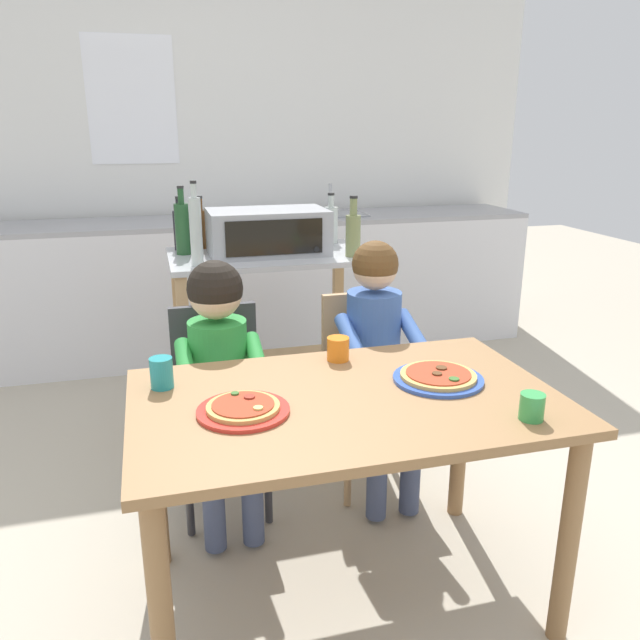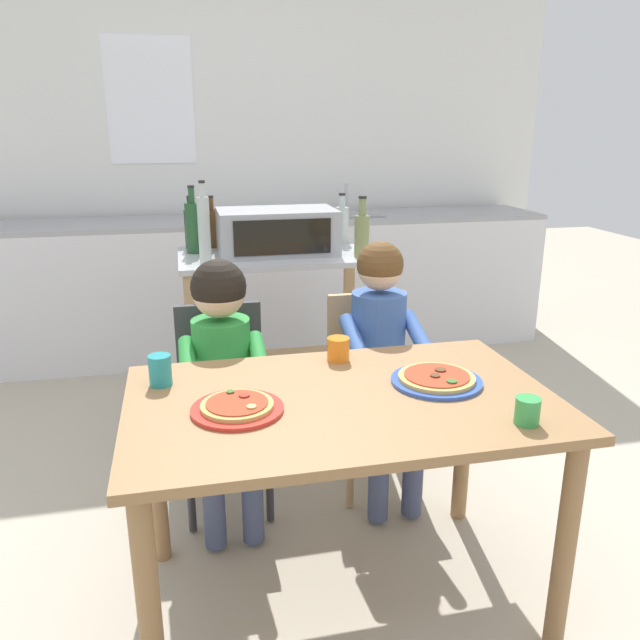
{
  "view_description": "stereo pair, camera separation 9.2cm",
  "coord_description": "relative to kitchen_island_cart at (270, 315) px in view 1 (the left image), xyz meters",
  "views": [
    {
      "loc": [
        -0.53,
        -1.64,
        1.5
      ],
      "look_at": [
        0.0,
        0.3,
        0.87
      ],
      "focal_mm": 35.29,
      "sensor_mm": 36.0,
      "label": 1
    },
    {
      "loc": [
        -0.44,
        -1.67,
        1.5
      ],
      "look_at": [
        0.0,
        0.3,
        0.87
      ],
      "focal_mm": 35.29,
      "sensor_mm": 36.0,
      "label": 2
    }
  ],
  "objects": [
    {
      "name": "ground_plane",
      "position": [
        -0.01,
        -0.14,
        -0.6
      ],
      "size": [
        11.4,
        11.4,
        0.0
      ],
      "primitive_type": "plane",
      "color": "#B7AD99"
    },
    {
      "name": "bottle_brown_beer",
      "position": [
        0.37,
        0.19,
        0.41
      ],
      "size": [
        0.07,
        0.07,
        0.26
      ],
      "color": "#ADB7B2",
      "rests_on": "kitchen_island_cart"
    },
    {
      "name": "bottle_tall_green_wine",
      "position": [
        -0.35,
        -0.19,
        0.47
      ],
      "size": [
        0.05,
        0.05,
        0.36
      ],
      "color": "#ADB7B2",
      "rests_on": "kitchen_island_cart"
    },
    {
      "name": "bottle_clear_vinegar",
      "position": [
        -0.4,
        0.21,
        0.41
      ],
      "size": [
        0.06,
        0.06,
        0.26
      ],
      "color": "black",
      "rests_on": "kitchen_island_cart"
    },
    {
      "name": "dining_chair_right",
      "position": [
        0.31,
        -0.58,
        -0.12
      ],
      "size": [
        0.36,
        0.36,
        0.81
      ],
      "color": "tan",
      "rests_on": "ground"
    },
    {
      "name": "bottle_squat_spirits",
      "position": [
        -0.29,
        0.22,
        0.41
      ],
      "size": [
        0.06,
        0.06,
        0.26
      ],
      "color": "#4C2D14",
      "rests_on": "kitchen_island_cart"
    },
    {
      "name": "bottle_dark_olive_oil",
      "position": [
        0.37,
        -0.17,
        0.42
      ],
      "size": [
        0.07,
        0.07,
        0.28
      ],
      "color": "olive",
      "rests_on": "kitchen_island_cart"
    },
    {
      "name": "bottle_slim_sauce",
      "position": [
        -0.39,
        0.09,
        0.44
      ],
      "size": [
        0.07,
        0.07,
        0.32
      ],
      "color": "#1E4723",
      "rests_on": "kitchen_island_cart"
    },
    {
      "name": "child_in_blue_striped_shirt",
      "position": [
        0.31,
        -0.7,
        0.07
      ],
      "size": [
        0.32,
        0.42,
        1.05
      ],
      "color": "#424C6B",
      "rests_on": "ground"
    },
    {
      "name": "toaster_oven",
      "position": [
        0.0,
        0.0,
        0.41
      ],
      "size": [
        0.55,
        0.34,
        0.21
      ],
      "color": "#999BA0",
      "rests_on": "kitchen_island_cart"
    },
    {
      "name": "back_wall_tiled",
      "position": [
        -0.01,
        1.63,
        0.75
      ],
      "size": [
        4.5,
        0.13,
        2.7
      ],
      "color": "white",
      "rests_on": "ground"
    },
    {
      "name": "child_in_green_shirt",
      "position": [
        -0.32,
        -0.72,
        0.07
      ],
      "size": [
        0.32,
        0.42,
        1.01
      ],
      "color": "#424C6B",
      "rests_on": "ground"
    },
    {
      "name": "pizza_plate_blue_rimmed",
      "position": [
        0.31,
        -1.24,
        0.13
      ],
      "size": [
        0.29,
        0.29,
        0.03
      ],
      "color": "#3356B7",
      "rests_on": "dining_table"
    },
    {
      "name": "kitchen_counter",
      "position": [
        -0.01,
        1.23,
        -0.15
      ],
      "size": [
        4.05,
        0.6,
        1.11
      ],
      "color": "silver",
      "rests_on": "ground"
    },
    {
      "name": "drinking_cup_teal",
      "position": [
        -0.54,
        -1.06,
        0.17
      ],
      "size": [
        0.07,
        0.07,
        0.1
      ],
      "primitive_type": "cylinder",
      "color": "teal",
      "rests_on": "dining_table"
    },
    {
      "name": "drinking_cup_orange",
      "position": [
        0.05,
        -0.97,
        0.16
      ],
      "size": [
        0.08,
        0.08,
        0.08
      ],
      "primitive_type": "cylinder",
      "color": "orange",
      "rests_on": "dining_table"
    },
    {
      "name": "dining_table",
      "position": [
        -0.01,
        -1.28,
        0.02
      ],
      "size": [
        1.27,
        0.79,
        0.72
      ],
      "color": "olive",
      "rests_on": "ground"
    },
    {
      "name": "pizza_plate_red_rimmed",
      "position": [
        -0.32,
        -1.3,
        0.13
      ],
      "size": [
        0.26,
        0.26,
        0.03
      ],
      "color": "red",
      "rests_on": "dining_table"
    },
    {
      "name": "drinking_cup_green",
      "position": [
        0.44,
        -1.55,
        0.16
      ],
      "size": [
        0.07,
        0.07,
        0.08
      ],
      "primitive_type": "cylinder",
      "color": "green",
      "rests_on": "dining_table"
    },
    {
      "name": "dining_chair_left",
      "position": [
        -0.32,
        -0.61,
        -0.12
      ],
      "size": [
        0.36,
        0.36,
        0.81
      ],
      "color": "#333338",
      "rests_on": "ground"
    },
    {
      "name": "kitchen_island_cart",
      "position": [
        0.0,
        0.0,
        0.0
      ],
      "size": [
        0.93,
        0.58,
        0.91
      ],
      "color": "#B7BABF",
      "rests_on": "ground"
    }
  ]
}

